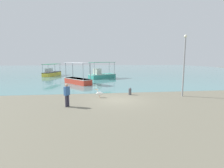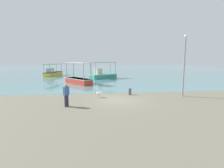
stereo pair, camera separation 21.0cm
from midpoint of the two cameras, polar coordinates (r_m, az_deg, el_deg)
name	(u,v)px [view 2 (the right image)]	position (r m, az deg, el deg)	size (l,w,h in m)	color
ground	(118,100)	(14.97, 2.23, -5.14)	(120.00, 120.00, 0.00)	#6C6856
harbor_water	(98,69)	(62.54, -4.58, 4.84)	(110.00, 90.00, 0.00)	slate
fishing_boat_outer	(78,80)	(25.01, -10.67, 1.37)	(4.11, 4.80, 2.98)	red
fishing_boat_near_left	(103,75)	(31.75, -2.92, 3.05)	(5.17, 4.12, 2.93)	teal
fishing_boat_near_right	(53,73)	(39.02, -18.55, 3.51)	(2.94, 6.24, 2.48)	yellow
pelican	(99,93)	(15.78, -3.88, -3.07)	(0.80, 0.31, 0.80)	#E0997A
lamp_post	(184,62)	(17.30, 22.85, 6.58)	(0.28, 0.28, 5.61)	gray
mooring_bollard	(130,91)	(17.03, 6.22, -2.30)	(0.29, 0.29, 0.70)	#47474C
fisherman_standing	(66,94)	(13.02, -14.25, -3.29)	(0.43, 0.44, 1.69)	#332E3F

